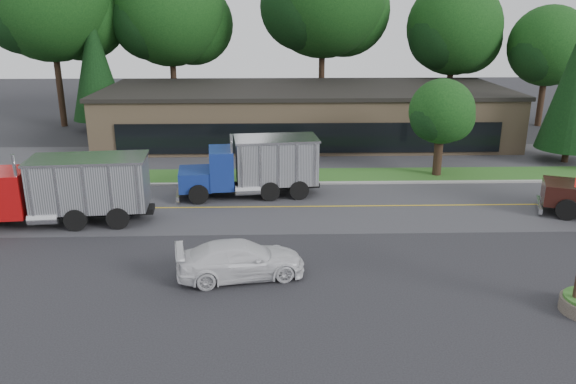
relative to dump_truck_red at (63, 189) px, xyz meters
name	(u,v)px	position (x,y,z in m)	size (l,w,h in m)	color
ground	(291,283)	(11.11, -6.90, -1.81)	(140.00, 140.00, 0.00)	#313136
road	(286,207)	(11.11, 2.10, -1.81)	(60.00, 8.00, 0.02)	#4A4A4F
center_line	(286,207)	(11.11, 2.10, -1.81)	(60.00, 0.12, 0.01)	gold
curb	(284,184)	(11.11, 6.30, -1.81)	(60.00, 0.30, 0.12)	#9E9E99
grass_verge	(284,176)	(11.11, 8.10, -1.81)	(60.00, 3.40, 0.03)	#2F6021
far_parking	(282,157)	(11.11, 13.10, -1.81)	(60.00, 7.00, 0.02)	#4A4A4F
strip_mall	(305,115)	(13.11, 19.10, 0.19)	(32.00, 12.00, 4.00)	#9F8262
tree_far_a	(52,3)	(-8.71, 25.24, 9.06)	(11.94, 11.24, 17.03)	#382619
tree_far_b	(172,16)	(1.27, 27.22, 7.94)	(10.72, 10.09, 15.29)	#382619
tree_far_c	(325,0)	(15.30, 27.24, 9.28)	(12.18, 11.46, 17.37)	#382619
tree_far_d	(455,32)	(27.25, 26.20, 6.51)	(9.15, 8.61, 13.05)	#382619
tree_far_e	(549,50)	(35.23, 24.19, 5.05)	(7.54, 7.10, 10.76)	#382619
evergreen_left	(95,66)	(-4.89, 23.10, 3.87)	(4.55, 4.55, 10.34)	#382619
tree_verge	(442,115)	(21.18, 8.15, 2.15)	(4.37, 4.11, 6.23)	#382619
dump_truck_red	(63,189)	(0.00, 0.00, 0.00)	(9.84, 3.43, 3.36)	black
dump_truck_blue	(257,165)	(9.52, 4.24, -0.01)	(8.16, 3.45, 3.36)	black
rally_car	(241,260)	(9.12, -6.26, -1.07)	(2.08, 5.12, 1.49)	silver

